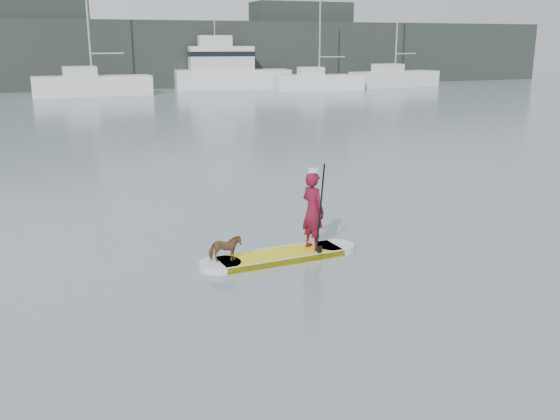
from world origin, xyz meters
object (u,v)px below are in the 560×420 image
object	(u,v)px
dog	(225,249)
sailboat_d	(92,83)
paddleboard	(280,256)
motor_yacht_a	(227,69)
paddler	(313,211)
sailboat_e	(318,81)
sailboat_f	(394,77)

from	to	relation	value
dog	sailboat_d	distance (m)	41.54
paddleboard	motor_yacht_a	xyz separation A→B (m)	(11.96, 44.68, 1.67)
paddler	sailboat_e	xyz separation A→B (m)	(18.16, 39.98, -0.11)
sailboat_f	paddler	bearing A→B (deg)	-132.82
sailboat_d	sailboat_f	bearing A→B (deg)	-0.09
paddler	motor_yacht_a	size ratio (longest dim) A/B	0.15
paddler	motor_yacht_a	world-z (taller)	motor_yacht_a
paddleboard	motor_yacht_a	distance (m)	46.29
sailboat_f	motor_yacht_a	bearing A→B (deg)	157.94
paddler	dog	world-z (taller)	paddler
paddler	motor_yacht_a	distance (m)	46.03
sailboat_d	motor_yacht_a	world-z (taller)	sailboat_d
paddleboard	paddler	size ratio (longest dim) A/B	2.10
paddler	dog	distance (m)	1.94
paddler	dog	bearing A→B (deg)	76.29
paddleboard	dog	size ratio (longest dim) A/B	5.43
dog	sailboat_f	size ratio (longest dim) A/B	0.05
paddleboard	sailboat_d	world-z (taller)	sailboat_d
paddleboard	paddler	distance (m)	1.11
sailboat_d	sailboat_f	world-z (taller)	sailboat_d
paddleboard	sailboat_e	xyz separation A→B (m)	(18.88, 40.03, 0.73)
dog	paddleboard	bearing A→B (deg)	-76.13
sailboat_d	motor_yacht_a	size ratio (longest dim) A/B	1.26
paddleboard	motor_yacht_a	bearing A→B (deg)	70.78
paddleboard	paddler	bearing A→B (deg)	-0.00
sailboat_e	motor_yacht_a	bearing A→B (deg)	156.86
paddleboard	sailboat_d	xyz separation A→B (m)	(-0.20, 41.44, 0.90)
paddleboard	sailboat_e	distance (m)	44.27
paddleboard	sailboat_f	distance (m)	49.63
sailboat_e	paddler	bearing A→B (deg)	-103.67
sailboat_d	motor_yacht_a	xyz separation A→B (m)	(12.16, 3.24, 0.78)
paddler	sailboat_d	size ratio (longest dim) A/B	0.12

